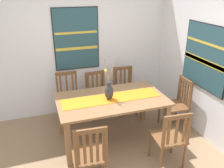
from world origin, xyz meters
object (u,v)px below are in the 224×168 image
centerpiece_vase (109,91)px  chair_1 (170,138)px  chair_2 (90,155)px  chair_3 (177,103)px  painting_on_side_wall (205,57)px  painting_on_back_wall (76,39)px  chair_4 (97,93)px  dining_table (111,104)px  chair_5 (125,89)px  chair_0 (68,97)px

centerpiece_vase → chair_1: size_ratio=0.73×
chair_2 → chair_3: (1.83, 0.88, -0.01)m
chair_2 → painting_on_side_wall: size_ratio=0.91×
painting_on_back_wall → painting_on_side_wall: 2.30m
chair_3 → painting_on_back_wall: size_ratio=0.80×
painting_on_back_wall → painting_on_side_wall: size_ratio=1.11×
chair_4 → painting_on_side_wall: bearing=-36.1°
dining_table → chair_5: (0.57, 0.87, -0.19)m
dining_table → painting_on_back_wall: painting_on_back_wall is taller
centerpiece_vase → painting_on_back_wall: (-0.25, 1.21, 0.58)m
chair_5 → dining_table: bearing=-123.2°
dining_table → chair_4: bearing=90.1°
painting_on_side_wall → chair_1: bearing=-145.5°
centerpiece_vase → chair_1: centerpiece_vase is taller
chair_2 → painting_on_back_wall: 2.31m
chair_1 → chair_2: (-1.16, -0.02, 0.02)m
chair_0 → painting_on_side_wall: size_ratio=0.89×
chair_2 → chair_3: bearing=25.8°
centerpiece_vase → painting_on_back_wall: bearing=101.7°
dining_table → chair_1: 1.06m
chair_4 → painting_on_side_wall: size_ratio=0.84×
dining_table → chair_2: size_ratio=1.82×
chair_3 → dining_table: bearing=-179.9°
chair_1 → chair_3: bearing=52.3°
dining_table → chair_0: size_ratio=1.86×
chair_5 → painting_on_back_wall: size_ratio=0.79×
dining_table → painting_on_back_wall: 1.48m
centerpiece_vase → chair_1: bearing=-53.3°
dining_table → chair_4: chair_4 is taller
chair_2 → dining_table: bearing=56.7°
chair_5 → painting_on_back_wall: bearing=159.9°
dining_table → painting_on_side_wall: size_ratio=1.66×
chair_4 → chair_3: bearing=-35.0°
chair_5 → chair_1: bearing=-89.6°
chair_2 → chair_0: bearing=89.7°
chair_5 → painting_on_back_wall: 1.37m
centerpiece_vase → chair_3: (1.30, 0.02, -0.43)m
chair_0 → painting_on_back_wall: painting_on_back_wall is taller
chair_0 → chair_1: bearing=-56.6°
centerpiece_vase → chair_3: bearing=1.1°
centerpiece_vase → chair_4: centerpiece_vase is taller
chair_0 → chair_1: chair_0 is taller
painting_on_side_wall → chair_0: bearing=152.1°
chair_0 → painting_on_side_wall: painting_on_side_wall is taller
chair_1 → chair_2: 1.16m
chair_1 → chair_4: size_ratio=1.04×
chair_5 → centerpiece_vase: bearing=-124.7°
centerpiece_vase → chair_3: 1.37m
chair_0 → painting_on_back_wall: size_ratio=0.80×
chair_1 → chair_3: size_ratio=0.98×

